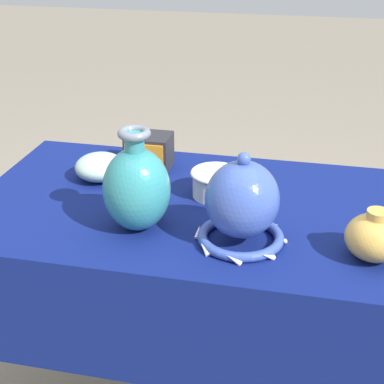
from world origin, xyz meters
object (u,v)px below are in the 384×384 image
(jar_round_ochre, at_px, (375,237))
(bowl_shallow_celadon, at_px, (100,167))
(vase_dome_bell, at_px, (242,205))
(mosaic_tile_box, at_px, (149,151))
(vase_tall_bulbous, at_px, (137,188))
(cup_wide_ivory, at_px, (216,182))

(jar_round_ochre, relative_size, bowl_shallow_celadon, 0.92)
(jar_round_ochre, bearing_deg, bowl_shallow_celadon, 160.10)
(jar_round_ochre, height_order, bowl_shallow_celadon, jar_round_ochre)
(vase_dome_bell, bearing_deg, mosaic_tile_box, 131.67)
(vase_tall_bulbous, relative_size, bowl_shallow_celadon, 1.79)
(vase_tall_bulbous, bearing_deg, mosaic_tile_box, 101.87)
(vase_tall_bulbous, height_order, mosaic_tile_box, vase_tall_bulbous)
(cup_wide_ivory, bearing_deg, vase_dome_bell, -65.89)
(vase_dome_bell, xyz_separation_m, bowl_shallow_celadon, (-0.41, 0.24, -0.05))
(jar_round_ochre, bearing_deg, cup_wide_ivory, 149.76)
(vase_dome_bell, distance_m, mosaic_tile_box, 0.46)
(vase_dome_bell, height_order, jar_round_ochre, vase_dome_bell)
(vase_tall_bulbous, relative_size, mosaic_tile_box, 1.96)
(vase_tall_bulbous, relative_size, vase_dome_bell, 1.12)
(vase_dome_bell, relative_size, cup_wide_ivory, 1.64)
(cup_wide_ivory, bearing_deg, vase_tall_bulbous, -126.17)
(cup_wide_ivory, height_order, jar_round_ochre, jar_round_ochre)
(vase_dome_bell, distance_m, bowl_shallow_celadon, 0.48)
(jar_round_ochre, bearing_deg, vase_dome_bell, 178.35)
(vase_tall_bulbous, bearing_deg, jar_round_ochre, -2.12)
(bowl_shallow_celadon, bearing_deg, vase_tall_bulbous, -52.62)
(mosaic_tile_box, height_order, bowl_shallow_celadon, mosaic_tile_box)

